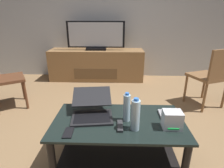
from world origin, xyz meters
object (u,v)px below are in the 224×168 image
(router_box, at_px, (172,120))
(water_bottle_near, at_px, (135,115))
(coffee_table, at_px, (118,134))
(cell_phone, at_px, (68,133))
(tv_remote, at_px, (120,126))
(laptop, at_px, (92,109))
(dining_chair, at_px, (212,75))
(television, at_px, (96,36))
(media_cabinet, at_px, (97,65))
(water_bottle_far, at_px, (127,108))
(side_chair, at_px, (0,75))
(soundbar_remote, at_px, (162,114))

(router_box, xyz_separation_m, water_bottle_near, (-0.30, -0.03, 0.06))
(coffee_table, distance_m, water_bottle_near, 0.33)
(cell_phone, bearing_deg, tv_remote, 11.18)
(laptop, distance_m, water_bottle_near, 0.44)
(dining_chair, relative_size, water_bottle_near, 3.29)
(dining_chair, relative_size, router_box, 6.02)
(television, relative_size, router_box, 7.86)
(dining_chair, distance_m, laptop, 1.92)
(media_cabinet, xyz_separation_m, water_bottle_far, (0.53, -2.42, 0.26))
(laptop, xyz_separation_m, cell_phone, (-0.15, -0.29, -0.06))
(laptop, xyz_separation_m, router_box, (0.67, -0.18, 0.01))
(side_chair, bearing_deg, dining_chair, 2.54)
(water_bottle_near, distance_m, soundbar_remote, 0.37)
(router_box, relative_size, soundbar_remote, 0.93)
(laptop, bearing_deg, coffee_table, -20.93)
(media_cabinet, xyz_separation_m, router_box, (0.89, -2.52, 0.21))
(side_chair, height_order, soundbar_remote, side_chair)
(media_cabinet, distance_m, laptop, 2.36)
(television, height_order, router_box, television)
(dining_chair, height_order, soundbar_remote, dining_chair)
(tv_remote, distance_m, soundbar_remote, 0.43)
(side_chair, distance_m, water_bottle_near, 2.16)
(television, distance_m, dining_chair, 2.23)
(coffee_table, relative_size, soundbar_remote, 7.10)
(side_chair, xyz_separation_m, tv_remote, (1.70, -1.13, -0.06))
(water_bottle_near, bearing_deg, coffee_table, 136.41)
(water_bottle_near, xyz_separation_m, cell_phone, (-0.52, -0.07, -0.12))
(water_bottle_far, bearing_deg, television, 102.51)
(media_cabinet, relative_size, water_bottle_near, 7.17)
(water_bottle_near, height_order, cell_phone, water_bottle_near)
(water_bottle_far, bearing_deg, dining_chair, 42.34)
(dining_chair, relative_size, soundbar_remote, 5.61)
(media_cabinet, xyz_separation_m, laptop, (0.22, -2.34, 0.20))
(media_cabinet, height_order, water_bottle_near, water_bottle_near)
(coffee_table, distance_m, television, 2.53)
(coffee_table, relative_size, cell_phone, 8.11)
(water_bottle_far, bearing_deg, water_bottle_near, -64.49)
(coffee_table, xyz_separation_m, soundbar_remote, (0.40, 0.10, 0.15))
(dining_chair, distance_m, water_bottle_near, 1.77)
(coffee_table, height_order, laptop, laptop)
(dining_chair, distance_m, side_chair, 3.03)
(side_chair, xyz_separation_m, water_bottle_far, (1.75, -1.03, 0.06))
(television, xyz_separation_m, dining_chair, (1.81, -1.24, -0.40))
(coffee_table, bearing_deg, dining_chair, 40.98)
(water_bottle_near, xyz_separation_m, soundbar_remote, (0.27, 0.23, -0.12))
(side_chair, relative_size, tv_remote, 5.79)
(dining_chair, bearing_deg, laptop, -145.85)
(water_bottle_near, bearing_deg, television, 103.22)
(soundbar_remote, bearing_deg, side_chair, 156.03)
(dining_chair, bearing_deg, side_chair, -177.46)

